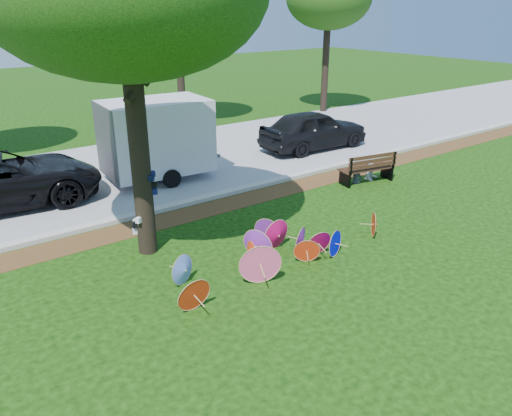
{
  "coord_description": "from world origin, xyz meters",
  "views": [
    {
      "loc": [
        -6.08,
        -7.03,
        5.47
      ],
      "look_at": [
        0.5,
        2.0,
        0.9
      ],
      "focal_mm": 35.0,
      "sensor_mm": 36.0,
      "label": 1
    }
  ],
  "objects": [
    {
      "name": "parasol_pile",
      "position": [
        0.14,
        0.82,
        0.37
      ],
      "size": [
        5.98,
        2.02,
        0.93
      ],
      "color": "#5B7EE0",
      "rests_on": "ground"
    },
    {
      "name": "cargo_trailer",
      "position": [
        0.72,
        7.85,
        1.47
      ],
      "size": [
        3.47,
        2.34,
        2.93
      ],
      "primitive_type": "cube",
      "rotation": [
        0.0,
        0.0,
        -0.07
      ],
      "color": "silver",
      "rests_on": "ground"
    },
    {
      "name": "dark_pickup",
      "position": [
        7.48,
        7.61,
        0.79
      ],
      "size": [
        4.69,
        2.07,
        1.57
      ],
      "primitive_type": "imported",
      "rotation": [
        0.0,
        0.0,
        1.53
      ],
      "color": "black",
      "rests_on": "ground"
    },
    {
      "name": "person_right",
      "position": [
        6.45,
        3.57,
        0.55
      ],
      "size": [
        0.59,
        0.5,
        1.09
      ],
      "primitive_type": "imported",
      "rotation": [
        0.0,
        0.0,
        -0.17
      ],
      "color": "silver",
      "rests_on": "ground"
    },
    {
      "name": "curb",
      "position": [
        0.0,
        5.2,
        0.06
      ],
      "size": [
        90.0,
        0.3,
        0.12
      ],
      "primitive_type": "cube",
      "color": "#B7B5AD",
      "rests_on": "ground"
    },
    {
      "name": "mulch_strip",
      "position": [
        0.0,
        4.5,
        0.01
      ],
      "size": [
        90.0,
        1.0,
        0.01
      ],
      "primitive_type": "cube",
      "color": "#472D16",
      "rests_on": "ground"
    },
    {
      "name": "park_bench",
      "position": [
        6.1,
        3.52,
        0.5
      ],
      "size": [
        2.01,
        1.07,
        1.0
      ],
      "primitive_type": null,
      "rotation": [
        0.0,
        0.0,
        -0.19
      ],
      "color": "black",
      "rests_on": "ground"
    },
    {
      "name": "ground",
      "position": [
        0.0,
        0.0,
        0.0
      ],
      "size": [
        90.0,
        90.0,
        0.0
      ],
      "primitive_type": "plane",
      "color": "black",
      "rests_on": "ground"
    },
    {
      "name": "person_left",
      "position": [
        5.75,
        3.57,
        0.51
      ],
      "size": [
        0.43,
        0.34,
        1.03
      ],
      "primitive_type": "imported",
      "rotation": [
        0.0,
        0.0,
        -0.28
      ],
      "color": "#37404C",
      "rests_on": "ground"
    },
    {
      "name": "street",
      "position": [
        0.0,
        9.35,
        0.01
      ],
      "size": [
        90.0,
        8.0,
        0.01
      ],
      "primitive_type": "cube",
      "color": "gray",
      "rests_on": "ground"
    }
  ]
}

